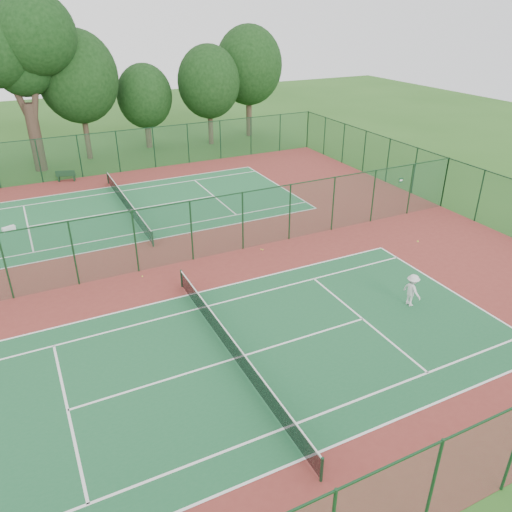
# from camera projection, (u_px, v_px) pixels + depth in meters

# --- Properties ---
(ground) EXTENTS (120.00, 120.00, 0.00)m
(ground) POSITION_uv_depth(u_px,v_px,m) (167.00, 265.00, 27.26)
(ground) COLOR #2A5A1C
(ground) RESTS_ON ground
(red_pad) EXTENTS (40.00, 36.00, 0.01)m
(red_pad) POSITION_uv_depth(u_px,v_px,m) (167.00, 265.00, 27.26)
(red_pad) COLOR maroon
(red_pad) RESTS_ON ground
(court_near) EXTENTS (23.77, 10.97, 0.01)m
(court_near) POSITION_uv_depth(u_px,v_px,m) (234.00, 359.00, 20.06)
(court_near) COLOR #1C5932
(court_near) RESTS_ON red_pad
(court_far) EXTENTS (23.77, 10.97, 0.01)m
(court_far) POSITION_uv_depth(u_px,v_px,m) (128.00, 210.00, 34.44)
(court_far) COLOR #206638
(court_far) RESTS_ON red_pad
(fence_north) EXTENTS (40.00, 0.09, 3.50)m
(fence_north) POSITION_uv_depth(u_px,v_px,m) (99.00, 154.00, 40.84)
(fence_north) COLOR #174525
(fence_north) RESTS_ON ground
(fence_east) EXTENTS (0.09, 36.00, 3.50)m
(fence_east) POSITION_uv_depth(u_px,v_px,m) (445.00, 182.00, 34.37)
(fence_east) COLOR #1A4F2D
(fence_east) RESTS_ON ground
(fence_divider) EXTENTS (40.00, 0.09, 3.50)m
(fence_divider) POSITION_uv_depth(u_px,v_px,m) (164.00, 236.00, 26.46)
(fence_divider) COLOR #16442A
(fence_divider) RESTS_ON ground
(tennis_net_near) EXTENTS (0.10, 12.90, 0.97)m
(tennis_net_near) POSITION_uv_depth(u_px,v_px,m) (234.00, 348.00, 19.82)
(tennis_net_near) COLOR #153B22
(tennis_net_near) RESTS_ON ground
(tennis_net_far) EXTENTS (0.10, 12.90, 0.97)m
(tennis_net_far) POSITION_uv_depth(u_px,v_px,m) (127.00, 203.00, 34.20)
(tennis_net_far) COLOR #153B22
(tennis_net_far) RESTS_ON ground
(player_near) EXTENTS (0.65, 1.07, 1.61)m
(player_near) POSITION_uv_depth(u_px,v_px,m) (412.00, 290.00, 23.30)
(player_near) COLOR silver
(player_near) RESTS_ON court_near
(bench) EXTENTS (1.55, 0.88, 0.92)m
(bench) POSITION_uv_depth(u_px,v_px,m) (66.00, 176.00, 39.86)
(bench) COLOR black
(bench) RESTS_ON red_pad
(kit_bag) EXTENTS (0.83, 0.54, 0.29)m
(kit_bag) POSITION_uv_depth(u_px,v_px,m) (9.00, 229.00, 31.27)
(kit_bag) COLOR silver
(kit_bag) RESTS_ON red_pad
(stray_ball_a) EXTENTS (0.08, 0.08, 0.08)m
(stray_ball_a) POSITION_uv_depth(u_px,v_px,m) (263.00, 250.00, 28.86)
(stray_ball_a) COLOR #BACE2F
(stray_ball_a) RESTS_ON red_pad
(stray_ball_b) EXTENTS (0.07, 0.07, 0.07)m
(stray_ball_b) POSITION_uv_depth(u_px,v_px,m) (261.00, 249.00, 28.93)
(stray_ball_b) COLOR yellow
(stray_ball_b) RESTS_ON red_pad
(stray_ball_c) EXTENTS (0.07, 0.07, 0.07)m
(stray_ball_c) POSITION_uv_depth(u_px,v_px,m) (142.00, 276.00, 26.07)
(stray_ball_c) COLOR #BDE034
(stray_ball_c) RESTS_ON red_pad
(big_tree) EXTENTS (9.01, 6.60, 13.84)m
(big_tree) POSITION_uv_depth(u_px,v_px,m) (18.00, 46.00, 38.53)
(big_tree) COLOR #3A281F
(big_tree) RESTS_ON ground
(evergreen_row) EXTENTS (39.00, 5.00, 12.00)m
(evergreen_row) POSITION_uv_depth(u_px,v_px,m) (94.00, 156.00, 46.83)
(evergreen_row) COLOR black
(evergreen_row) RESTS_ON ground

